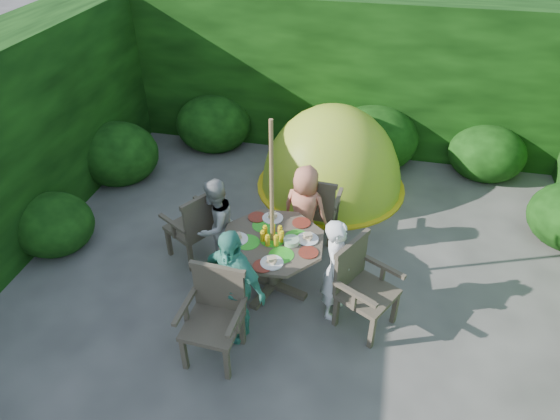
% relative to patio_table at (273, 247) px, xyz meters
% --- Properties ---
extents(ground, '(60.00, 60.00, 0.00)m').
position_rel_patio_table_xyz_m(ground, '(0.35, -0.04, -0.60)').
color(ground, '#43403C').
rests_on(ground, ground).
extents(hedge_enclosure, '(9.00, 9.00, 2.50)m').
position_rel_patio_table_xyz_m(hedge_enclosure, '(0.35, 1.30, 0.65)').
color(hedge_enclosure, black).
rests_on(hedge_enclosure, ground).
extents(patio_table, '(1.55, 1.55, 0.86)m').
position_rel_patio_table_xyz_m(patio_table, '(0.00, 0.00, 0.00)').
color(patio_table, '#3C3427').
rests_on(patio_table, ground).
extents(parasol_pole, '(0.06, 0.06, 2.20)m').
position_rel_patio_table_xyz_m(parasol_pole, '(-0.00, 0.00, 0.50)').
color(parasol_pole, brown).
rests_on(parasol_pole, ground).
extents(garden_chair_right, '(0.75, 0.77, 0.99)m').
position_rel_patio_table_xyz_m(garden_chair_right, '(1.04, -0.31, -0.07)').
color(garden_chair_right, '#3C3427').
rests_on(garden_chair_right, ground).
extents(garden_chair_left, '(0.74, 0.77, 0.97)m').
position_rel_patio_table_xyz_m(garden_chair_left, '(-1.06, 0.31, -0.08)').
color(garden_chair_left, '#3C3427').
rests_on(garden_chair_left, ground).
extents(garden_chair_back, '(0.60, 0.55, 0.95)m').
position_rel_patio_table_xyz_m(garden_chair_back, '(0.34, 1.04, -0.10)').
color(garden_chair_back, '#3C3427').
rests_on(garden_chair_back, ground).
extents(garden_chair_front, '(0.62, 0.56, 0.98)m').
position_rel_patio_table_xyz_m(garden_chair_front, '(-0.35, -1.04, -0.08)').
color(garden_chair_front, '#3C3427').
rests_on(garden_chair_front, ground).
extents(child_right, '(0.34, 0.49, 1.26)m').
position_rel_patio_table_xyz_m(child_right, '(0.76, -0.24, 0.03)').
color(child_right, white).
rests_on(child_right, ground).
extents(child_left, '(0.62, 0.71, 1.24)m').
position_rel_patio_table_xyz_m(child_left, '(-0.77, 0.24, 0.01)').
color(child_left, '#A2A29C').
rests_on(child_left, ground).
extents(child_back, '(0.69, 0.53, 1.24)m').
position_rel_patio_table_xyz_m(child_back, '(0.24, 0.76, 0.02)').
color(child_back, '#DE7D5B').
rests_on(child_back, ground).
extents(child_front, '(0.87, 0.62, 1.38)m').
position_rel_patio_table_xyz_m(child_front, '(-0.24, -0.76, 0.08)').
color(child_front, teal).
rests_on(child_front, ground).
extents(dome_tent, '(2.30, 2.30, 2.63)m').
position_rel_patio_table_xyz_m(dome_tent, '(0.37, 2.35, -0.60)').
color(dome_tent, '#B4D128').
rests_on(dome_tent, ground).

